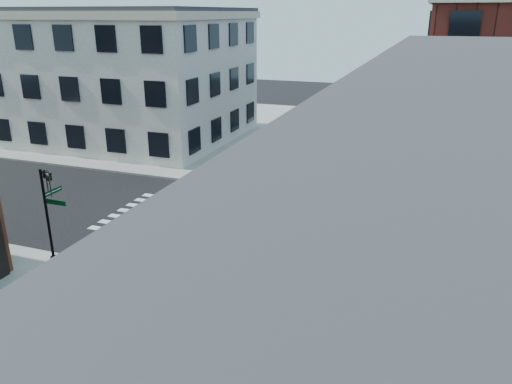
{
  "coord_description": "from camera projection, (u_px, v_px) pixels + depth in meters",
  "views": [
    {
      "loc": [
        8.78,
        -22.81,
        10.89
      ],
      "look_at": [
        0.89,
        -0.91,
        2.5
      ],
      "focal_mm": 35.0,
      "sensor_mm": 36.0,
      "label": 1
    }
  ],
  "objects": [
    {
      "name": "building_nw",
      "position": [
        113.0,
        76.0,
        45.04
      ],
      "size": [
        22.0,
        16.0,
        11.0
      ],
      "primitive_type": "cube",
      "color": "beige",
      "rests_on": "ground"
    },
    {
      "name": "sidewalk_nw",
      "position": [
        130.0,
        123.0,
        51.94
      ],
      "size": [
        30.0,
        30.0,
        0.15
      ],
      "primitive_type": "cube",
      "color": "gray",
      "rests_on": "ground"
    },
    {
      "name": "tree_near",
      "position": [
        411.0,
        140.0,
        32.03
      ],
      "size": [
        2.69,
        2.69,
        4.49
      ],
      "color": "black",
      "rests_on": "ground"
    },
    {
      "name": "traffic_cone",
      "position": [
        112.0,
        253.0,
        23.25
      ],
      "size": [
        0.44,
        0.44,
        0.72
      ],
      "rotation": [
        0.0,
        0.0,
        0.14
      ],
      "color": "red",
      "rests_on": "ground"
    },
    {
      "name": "signal_pole",
      "position": [
        49.0,
        206.0,
        21.95
      ],
      "size": [
        1.29,
        1.24,
        4.6
      ],
      "color": "black",
      "rests_on": "ground"
    },
    {
      "name": "ground",
      "position": [
        246.0,
        229.0,
        26.69
      ],
      "size": [
        120.0,
        120.0,
        0.0
      ],
      "primitive_type": "plane",
      "color": "black",
      "rests_on": "ground"
    },
    {
      "name": "tree_far",
      "position": [
        416.0,
        126.0,
        37.44
      ],
      "size": [
        2.43,
        2.43,
        4.07
      ],
      "color": "black",
      "rests_on": "ground"
    }
  ]
}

